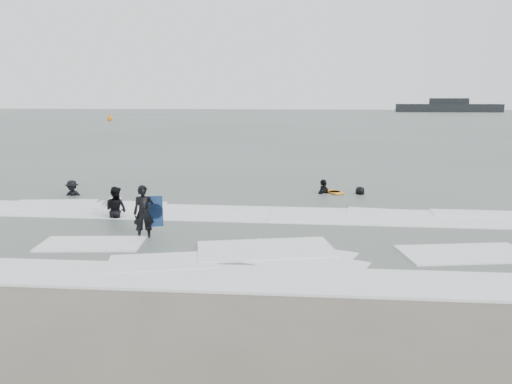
# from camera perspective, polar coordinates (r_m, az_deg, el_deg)

# --- Properties ---
(ground) EXTENTS (320.00, 320.00, 0.00)m
(ground) POSITION_cam_1_polar(r_m,az_deg,el_deg) (12.83, -2.36, -9.05)
(ground) COLOR brown
(ground) RESTS_ON ground
(sea) EXTENTS (320.00, 320.00, 0.00)m
(sea) POSITION_cam_1_polar(r_m,az_deg,el_deg) (92.05, 4.94, 8.14)
(sea) COLOR #47544C
(sea) RESTS_ON ground
(surfer_centre) EXTENTS (0.72, 0.58, 1.73)m
(surfer_centre) POSITION_cam_1_polar(r_m,az_deg,el_deg) (15.92, -12.58, -5.33)
(surfer_centre) COLOR black
(surfer_centre) RESTS_ON ground
(surfer_wading) EXTENTS (1.03, 0.93, 1.75)m
(surfer_wading) POSITION_cam_1_polar(r_m,az_deg,el_deg) (18.81, -15.65, -2.97)
(surfer_wading) COLOR black
(surfer_wading) RESTS_ON ground
(surfer_breaker) EXTENTS (1.08, 0.69, 1.60)m
(surfer_breaker) POSITION_cam_1_polar(r_m,az_deg,el_deg) (23.47, -20.22, -0.54)
(surfer_breaker) COLOR black
(surfer_breaker) RESTS_ON ground
(surfer_right_near) EXTENTS (0.97, 1.14, 1.83)m
(surfer_right_near) POSITION_cam_1_polar(r_m,az_deg,el_deg) (22.91, 7.73, -0.23)
(surfer_right_near) COLOR black
(surfer_right_near) RESTS_ON ground
(surfer_right_far) EXTENTS (0.91, 0.84, 1.56)m
(surfer_right_far) POSITION_cam_1_polar(r_m,az_deg,el_deg) (22.85, 11.79, -0.39)
(surfer_right_far) COLOR black
(surfer_right_far) RESTS_ON ground
(surf_foam) EXTENTS (30.03, 9.06, 0.09)m
(surf_foam) POSITION_cam_1_polar(r_m,az_deg,el_deg) (16.31, -0.48, -4.51)
(surf_foam) COLOR white
(surf_foam) RESTS_ON ground
(bodyboards) EXTENTS (9.47, 8.41, 1.25)m
(bodyboards) POSITION_cam_1_polar(r_m,az_deg,el_deg) (18.90, -5.02, -0.99)
(bodyboards) COLOR #10254C
(bodyboards) RESTS_ON ground
(buoy) EXTENTS (1.00, 1.00, 1.65)m
(buoy) POSITION_cam_1_polar(r_m,az_deg,el_deg) (95.97, -16.36, 8.07)
(buoy) COLOR orange
(buoy) RESTS_ON ground
(vessel_horizon) EXTENTS (28.46, 5.08, 3.86)m
(vessel_horizon) POSITION_cam_1_polar(r_m,az_deg,el_deg) (152.85, 21.14, 9.04)
(vessel_horizon) COLOR black
(vessel_horizon) RESTS_ON ground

